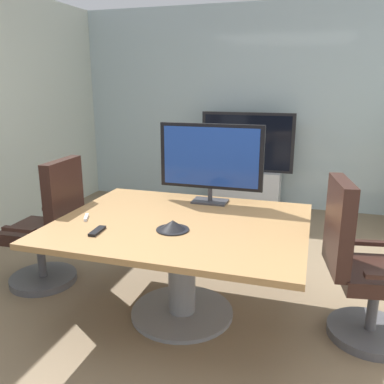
{
  "coord_description": "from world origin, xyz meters",
  "views": [
    {
      "loc": [
        0.72,
        -2.33,
        1.68
      ],
      "look_at": [
        -0.15,
        0.46,
        0.88
      ],
      "focal_mm": 37.7,
      "sensor_mm": 36.0,
      "label": 1
    }
  ],
  "objects_px": {
    "office_chair_left": "(49,234)",
    "conference_phone": "(173,226)",
    "wall_display_unit": "(246,178)",
    "remote_control": "(97,231)",
    "tv_monitor": "(211,159)",
    "conference_table": "(182,245)",
    "office_chair_right": "(361,275)"
  },
  "relations": [
    {
      "from": "wall_display_unit",
      "to": "tv_monitor",
      "type": "bearing_deg",
      "value": -88.27
    },
    {
      "from": "office_chair_right",
      "to": "conference_phone",
      "type": "bearing_deg",
      "value": 93.31
    },
    {
      "from": "wall_display_unit",
      "to": "conference_phone",
      "type": "height_order",
      "value": "wall_display_unit"
    },
    {
      "from": "conference_table",
      "to": "tv_monitor",
      "type": "relative_size",
      "value": 2.07
    },
    {
      "from": "office_chair_right",
      "to": "remote_control",
      "type": "bearing_deg",
      "value": 95.83
    },
    {
      "from": "conference_table",
      "to": "wall_display_unit",
      "type": "relative_size",
      "value": 1.32
    },
    {
      "from": "tv_monitor",
      "to": "wall_display_unit",
      "type": "xyz_separation_m",
      "value": [
        -0.06,
        2.15,
        -0.65
      ]
    },
    {
      "from": "office_chair_left",
      "to": "tv_monitor",
      "type": "relative_size",
      "value": 1.3
    },
    {
      "from": "conference_phone",
      "to": "office_chair_left",
      "type": "bearing_deg",
      "value": 166.0
    },
    {
      "from": "conference_table",
      "to": "office_chair_right",
      "type": "bearing_deg",
      "value": 4.45
    },
    {
      "from": "office_chair_left",
      "to": "conference_phone",
      "type": "bearing_deg",
      "value": 73.69
    },
    {
      "from": "office_chair_right",
      "to": "tv_monitor",
      "type": "height_order",
      "value": "tv_monitor"
    },
    {
      "from": "office_chair_right",
      "to": "wall_display_unit",
      "type": "distance_m",
      "value": 2.85
    },
    {
      "from": "office_chair_right",
      "to": "office_chair_left",
      "type": "bearing_deg",
      "value": 79.88
    },
    {
      "from": "conference_table",
      "to": "tv_monitor",
      "type": "distance_m",
      "value": 0.75
    },
    {
      "from": "tv_monitor",
      "to": "wall_display_unit",
      "type": "bearing_deg",
      "value": 91.73
    },
    {
      "from": "conference_table",
      "to": "remote_control",
      "type": "height_order",
      "value": "remote_control"
    },
    {
      "from": "wall_display_unit",
      "to": "office_chair_left",
      "type": "bearing_deg",
      "value": -115.58
    },
    {
      "from": "conference_table",
      "to": "wall_display_unit",
      "type": "xyz_separation_m",
      "value": [
        0.01,
        2.67,
        -0.11
      ]
    },
    {
      "from": "wall_display_unit",
      "to": "remote_control",
      "type": "bearing_deg",
      "value": -98.71
    },
    {
      "from": "tv_monitor",
      "to": "wall_display_unit",
      "type": "distance_m",
      "value": 2.25
    },
    {
      "from": "conference_phone",
      "to": "tv_monitor",
      "type": "bearing_deg",
      "value": 84.16
    },
    {
      "from": "office_chair_left",
      "to": "wall_display_unit",
      "type": "bearing_deg",
      "value": 152.1
    },
    {
      "from": "wall_display_unit",
      "to": "conference_phone",
      "type": "distance_m",
      "value": 2.87
    },
    {
      "from": "office_chair_left",
      "to": "office_chair_right",
      "type": "relative_size",
      "value": 1.0
    },
    {
      "from": "remote_control",
      "to": "office_chair_right",
      "type": "bearing_deg",
      "value": 10.75
    },
    {
      "from": "conference_table",
      "to": "wall_display_unit",
      "type": "bearing_deg",
      "value": 89.85
    },
    {
      "from": "office_chair_left",
      "to": "tv_monitor",
      "type": "distance_m",
      "value": 1.49
    },
    {
      "from": "office_chair_right",
      "to": "conference_phone",
      "type": "height_order",
      "value": "office_chair_right"
    },
    {
      "from": "office_chair_left",
      "to": "conference_phone",
      "type": "height_order",
      "value": "office_chair_left"
    },
    {
      "from": "office_chair_right",
      "to": "tv_monitor",
      "type": "distance_m",
      "value": 1.38
    },
    {
      "from": "office_chair_left",
      "to": "tv_monitor",
      "type": "height_order",
      "value": "tv_monitor"
    }
  ]
}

